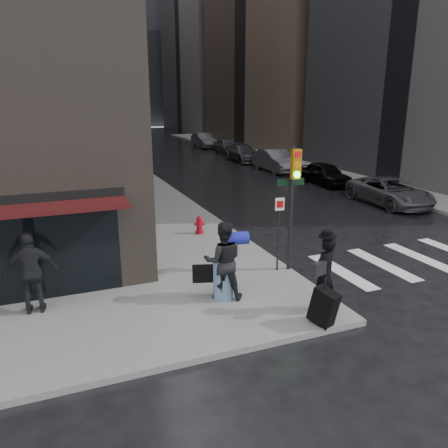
% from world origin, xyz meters
% --- Properties ---
extents(ground, '(140.00, 140.00, 0.00)m').
position_xyz_m(ground, '(0.00, 0.00, 0.00)').
color(ground, black).
rests_on(ground, ground).
extents(sidewalk_left, '(4.00, 50.00, 0.15)m').
position_xyz_m(sidewalk_left, '(0.00, 27.00, 0.07)').
color(sidewalk_left, slate).
rests_on(sidewalk_left, ground).
extents(sidewalk_right, '(3.00, 50.00, 0.15)m').
position_xyz_m(sidewalk_right, '(13.50, 27.00, 0.07)').
color(sidewalk_right, slate).
rests_on(sidewalk_right, ground).
extents(crosswalk, '(8.50, 3.00, 0.01)m').
position_xyz_m(crosswalk, '(7.50, 1.00, 0.00)').
color(crosswalk, silver).
rests_on(crosswalk, ground).
extents(bldg_right_far, '(22.00, 20.00, 25.00)m').
position_xyz_m(bldg_right_far, '(26.00, 58.00, 12.50)').
color(bldg_right_far, slate).
rests_on(bldg_right_far, ground).
extents(bldg_distant, '(40.00, 12.00, 32.00)m').
position_xyz_m(bldg_distant, '(6.00, 78.00, 16.00)').
color(bldg_distant, slate).
rests_on(bldg_distant, ground).
extents(man_overcoat, '(1.05, 1.32, 2.07)m').
position_xyz_m(man_overcoat, '(1.23, -1.31, 1.02)').
color(man_overcoat, black).
rests_on(man_overcoat, ground).
extents(man_jeans, '(1.43, 1.10, 2.05)m').
position_xyz_m(man_jeans, '(-0.68, 0.35, 1.18)').
color(man_jeans, black).
rests_on(man_jeans, ground).
extents(man_greycoat, '(1.23, 0.57, 2.05)m').
position_xyz_m(man_greycoat, '(-5.16, 1.32, 1.18)').
color(man_greycoat, black).
rests_on(man_greycoat, ground).
extents(traffic_light, '(0.93, 0.47, 3.73)m').
position_xyz_m(traffic_light, '(1.86, 1.39, 2.55)').
color(traffic_light, black).
rests_on(traffic_light, ground).
extents(fire_hydrant, '(0.40, 0.31, 0.70)m').
position_xyz_m(fire_hydrant, '(0.55, 5.89, 0.46)').
color(fire_hydrant, '#AF0A19').
rests_on(fire_hydrant, ground).
extents(parked_car_0, '(2.39, 4.91, 1.34)m').
position_xyz_m(parked_car_0, '(11.04, 7.40, 0.67)').
color(parked_car_0, '#45454A').
rests_on(parked_car_0, ground).
extents(parked_car_1, '(1.64, 4.01, 1.36)m').
position_xyz_m(parked_car_1, '(11.11, 13.02, 0.68)').
color(parked_car_1, black).
rests_on(parked_car_1, ground).
extents(parked_car_2, '(1.74, 4.77, 1.56)m').
position_xyz_m(parked_car_2, '(10.70, 18.64, 0.78)').
color(parked_car_2, '#535358').
rests_on(parked_car_2, ground).
extents(parked_car_3, '(1.97, 4.83, 1.40)m').
position_xyz_m(parked_car_3, '(10.62, 24.25, 0.70)').
color(parked_car_3, '#3A3A3E').
rests_on(parked_car_3, ground).
extents(parked_car_4, '(1.91, 4.28, 1.43)m').
position_xyz_m(parked_car_4, '(11.48, 29.87, 0.72)').
color(parked_car_4, '#4A4B4F').
rests_on(parked_car_4, ground).
extents(parked_car_5, '(1.82, 4.77, 1.55)m').
position_xyz_m(parked_car_5, '(11.11, 35.49, 0.78)').
color(parked_car_5, '#414046').
rests_on(parked_car_5, ground).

